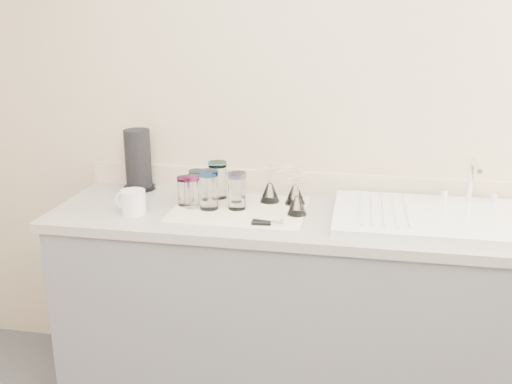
% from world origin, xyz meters
% --- Properties ---
extents(room_envelope, '(3.54, 3.50, 2.52)m').
position_xyz_m(room_envelope, '(0.00, 0.00, 1.56)').
color(room_envelope, '#4A4A4E').
rests_on(room_envelope, ground).
extents(counter_unit, '(2.06, 0.62, 0.90)m').
position_xyz_m(counter_unit, '(0.00, 1.20, 0.45)').
color(counter_unit, slate).
rests_on(counter_unit, ground).
extents(sink_unit, '(0.82, 0.50, 0.22)m').
position_xyz_m(sink_unit, '(0.55, 1.20, 0.92)').
color(sink_unit, white).
rests_on(sink_unit, counter_unit).
extents(dish_towel, '(0.55, 0.42, 0.01)m').
position_xyz_m(dish_towel, '(-0.25, 1.19, 0.90)').
color(dish_towel, white).
rests_on(dish_towel, counter_unit).
extents(tumbler_teal, '(0.07, 0.07, 0.13)m').
position_xyz_m(tumbler_teal, '(-0.46, 1.29, 0.97)').
color(tumbler_teal, white).
rests_on(tumbler_teal, dish_towel).
extents(tumbler_cyan, '(0.08, 0.08, 0.16)m').
position_xyz_m(tumbler_cyan, '(-0.38, 1.33, 0.99)').
color(tumbler_cyan, white).
rests_on(tumbler_cyan, dish_towel).
extents(tumbler_purple, '(0.06, 0.06, 0.12)m').
position_xyz_m(tumbler_purple, '(-0.28, 1.31, 0.97)').
color(tumbler_purple, white).
rests_on(tumbler_purple, dish_towel).
extents(tumbler_magenta, '(0.07, 0.07, 0.14)m').
position_xyz_m(tumbler_magenta, '(-0.45, 1.18, 0.98)').
color(tumbler_magenta, white).
rests_on(tumbler_magenta, dish_towel).
extents(tumbler_blue, '(0.08, 0.08, 0.16)m').
position_xyz_m(tumbler_blue, '(-0.38, 1.18, 0.99)').
color(tumbler_blue, white).
rests_on(tumbler_blue, dish_towel).
extents(tumbler_lavender, '(0.08, 0.08, 0.15)m').
position_xyz_m(tumbler_lavender, '(-0.26, 1.20, 0.99)').
color(tumbler_lavender, white).
rests_on(tumbler_lavender, dish_towel).
extents(tumbler_extra, '(0.06, 0.06, 0.12)m').
position_xyz_m(tumbler_extra, '(-0.49, 1.20, 0.97)').
color(tumbler_extra, white).
rests_on(tumbler_extra, dish_towel).
extents(goblet_back_left, '(0.09, 0.09, 0.16)m').
position_xyz_m(goblet_back_left, '(-0.14, 1.31, 0.96)').
color(goblet_back_left, white).
rests_on(goblet_back_left, dish_towel).
extents(goblet_back_right, '(0.09, 0.09, 0.16)m').
position_xyz_m(goblet_back_right, '(-0.03, 1.30, 0.96)').
color(goblet_back_right, white).
rests_on(goblet_back_right, dish_towel).
extents(goblet_front_right, '(0.08, 0.08, 0.14)m').
position_xyz_m(goblet_front_right, '(-0.01, 1.17, 0.96)').
color(goblet_front_right, white).
rests_on(goblet_front_right, dish_towel).
extents(can_opener, '(0.13, 0.05, 0.02)m').
position_xyz_m(can_opener, '(-0.10, 1.03, 0.92)').
color(can_opener, silver).
rests_on(can_opener, dish_towel).
extents(white_mug, '(0.15, 0.12, 0.10)m').
position_xyz_m(white_mug, '(-0.67, 1.08, 0.95)').
color(white_mug, white).
rests_on(white_mug, counter_unit).
extents(paper_towel_roll, '(0.15, 0.15, 0.28)m').
position_xyz_m(paper_towel_roll, '(-0.78, 1.41, 1.04)').
color(paper_towel_roll, black).
rests_on(paper_towel_roll, counter_unit).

